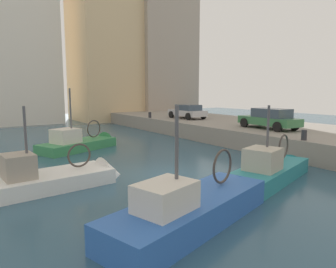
{
  "coord_description": "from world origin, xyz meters",
  "views": [
    {
      "loc": [
        -7.43,
        -11.4,
        3.79
      ],
      "look_at": [
        2.7,
        3.88,
        1.2
      ],
      "focal_mm": 33.09,
      "sensor_mm": 36.0,
      "label": 1
    }
  ],
  "objects": [
    {
      "name": "mooring_bollard_mid",
      "position": [
        7.35,
        -2.0,
        1.48
      ],
      "size": [
        0.28,
        0.28,
        0.55
      ],
      "primitive_type": "cylinder",
      "color": "#2D2D33",
      "rests_on": "quay_wall"
    },
    {
      "name": "fishing_boat_white",
      "position": [
        -4.56,
        0.93,
        0.1
      ],
      "size": [
        6.02,
        2.47,
        4.13
      ],
      "color": "white",
      "rests_on": "ground"
    },
    {
      "name": "waterfront_building_central",
      "position": [
        -2.54,
        27.99,
        8.87
      ],
      "size": [
        10.0,
        7.29,
        17.69
      ],
      "color": "silver",
      "rests_on": "ground"
    },
    {
      "name": "fishing_boat_green",
      "position": [
        -1.08,
        8.27,
        0.14
      ],
      "size": [
        6.1,
        3.98,
        4.8
      ],
      "color": "#388951",
      "rests_on": "ground"
    },
    {
      "name": "quay_wall",
      "position": [
        11.5,
        0.0,
        0.6
      ],
      "size": [
        9.0,
        56.0,
        1.2
      ],
      "primitive_type": "cube",
      "color": "gray",
      "rests_on": "ground"
    },
    {
      "name": "fishing_boat_teal",
      "position": [
        3.46,
        -3.13,
        0.14
      ],
      "size": [
        6.15,
        3.18,
        3.93
      ],
      "color": "teal",
      "rests_on": "ground"
    },
    {
      "name": "fishing_boat_blue",
      "position": [
        -1.96,
        -4.71,
        0.1
      ],
      "size": [
        6.94,
        3.54,
        4.21
      ],
      "color": "#2D60B7",
      "rests_on": "ground"
    },
    {
      "name": "parked_car_silver",
      "position": [
        9.92,
        11.49,
        1.87
      ],
      "size": [
        1.97,
        3.88,
        1.29
      ],
      "color": "#B7B7BC",
      "rests_on": "quay_wall"
    },
    {
      "name": "mooring_bollard_north",
      "position": [
        7.35,
        14.0,
        1.48
      ],
      "size": [
        0.28,
        0.28,
        0.55
      ],
      "primitive_type": "cylinder",
      "color": "#2D2D33",
      "rests_on": "quay_wall"
    },
    {
      "name": "parked_car_green",
      "position": [
        9.86,
        2.2,
        1.91
      ],
      "size": [
        2.07,
        4.43,
        1.39
      ],
      "color": "#387547",
      "rests_on": "quay_wall"
    },
    {
      "name": "waterfront_building_west",
      "position": [
        15.63,
        24.77,
        8.69
      ],
      "size": [
        8.27,
        6.29,
        17.34
      ],
      "color": "#A39384",
      "rests_on": "ground"
    },
    {
      "name": "waterfront_building_west_mid",
      "position": [
        8.31,
        26.59,
        8.26
      ],
      "size": [
        8.21,
        8.52,
        16.48
      ],
      "color": "#D1B284",
      "rests_on": "ground"
    },
    {
      "name": "water_surface",
      "position": [
        0.0,
        0.0,
        0.0
      ],
      "size": [
        80.0,
        80.0,
        0.0
      ],
      "primitive_type": "plane",
      "color": "#2D5166",
      "rests_on": "ground"
    }
  ]
}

